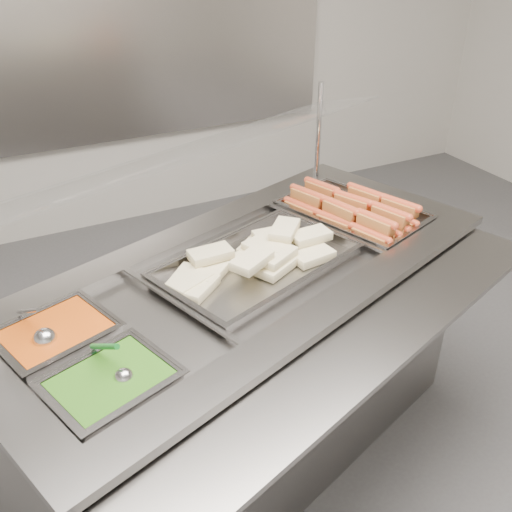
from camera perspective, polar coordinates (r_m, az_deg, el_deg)
name	(u,v)px	position (r m, az deg, el deg)	size (l,w,h in m)	color
ground	(301,490)	(2.31, 4.49, -22.34)	(6.00, 6.00, 0.00)	#515053
back_panel	(100,43)	(3.75, -15.31, 19.81)	(3.00, 0.04, 1.20)	#9C9792
steam_counter	(247,365)	(2.14, -0.91, -10.89)	(1.95, 1.33, 0.86)	slate
tray_rail	(367,344)	(1.66, 11.02, -8.63)	(1.70, 0.86, 0.05)	gray
sneeze_guard	(199,151)	(1.87, -5.67, 10.38)	(1.57, 0.77, 0.42)	silver
pan_hotdogs	(352,219)	(2.30, 9.59, 3.66)	(0.48, 0.60, 0.10)	gray
pan_wraps	(258,267)	(1.93, 0.20, -1.09)	(0.73, 0.57, 0.07)	gray
pan_beans	(57,342)	(1.72, -19.26, -8.11)	(0.34, 0.31, 0.10)	gray
pan_peas	(112,391)	(1.52, -14.20, -12.92)	(0.34, 0.31, 0.10)	gray
hotdogs_in_buns	(351,211)	(2.26, 9.52, 4.50)	(0.39, 0.53, 0.11)	#AB5523
tortilla_wraps	(253,256)	(1.92, -0.33, 0.00)	(0.63, 0.30, 0.09)	beige
ladle	(44,337)	(1.67, -20.44, -7.65)	(0.09, 0.18, 0.14)	#BCBCC1
serving_spoon	(120,372)	(1.50, -13.41, -11.21)	(0.08, 0.17, 0.13)	#BCBCC1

